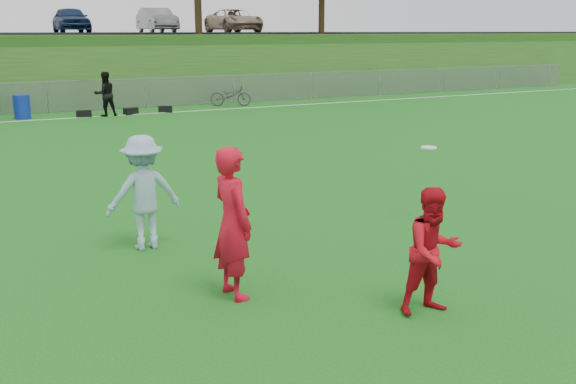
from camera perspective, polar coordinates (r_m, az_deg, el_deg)
ground at (r=8.53m, az=-3.39°, el=-8.06°), size 120.00×120.00×0.00m
sideline_far at (r=25.65m, az=-19.90°, el=6.13°), size 60.00×0.10×0.01m
fence at (r=27.55m, az=-20.57°, el=7.92°), size 58.00×0.06×1.30m
berm at (r=38.42m, az=-22.72°, el=10.54°), size 120.00×18.00×3.00m
parking_lot at (r=40.37m, az=-23.18°, el=12.83°), size 120.00×12.00×0.10m
gear_bags at (r=25.91m, az=-17.24°, el=6.69°), size 7.97×0.48×0.26m
player_red_left at (r=7.84m, az=-4.94°, el=-2.75°), size 0.53×0.74×1.90m
player_red_center at (r=7.60m, az=12.79°, el=-5.15°), size 0.78×0.63×1.51m
player_blue at (r=9.83m, az=-12.72°, el=-0.06°), size 1.13×0.66×1.73m
frisbee at (r=11.28m, az=12.40°, el=3.88°), size 0.27×0.27×0.03m
recycling_bin at (r=26.14m, az=-22.58°, el=7.00°), size 0.74×0.74×0.89m
bicycle at (r=28.43m, az=-5.12°, el=8.56°), size 1.88×1.28×0.93m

